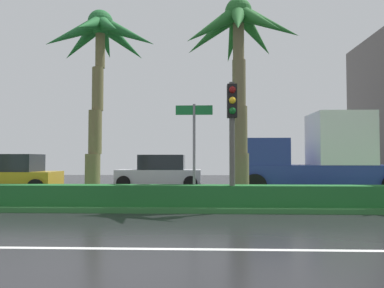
# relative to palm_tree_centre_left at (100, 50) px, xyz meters

# --- Properties ---
(ground_plane) EXTENTS (90.00, 42.00, 0.10)m
(ground_plane) POSITION_rel_palm_tree_centre_left_xyz_m (2.40, 0.30, -5.47)
(ground_plane) COLOR black
(near_lane_divider_stripe) EXTENTS (81.00, 0.14, 0.01)m
(near_lane_divider_stripe) POSITION_rel_palm_tree_centre_left_xyz_m (2.40, -6.70, -5.41)
(near_lane_divider_stripe) COLOR white
(near_lane_divider_stripe) RESTS_ON ground_plane
(median_strip) EXTENTS (85.50, 4.00, 0.15)m
(median_strip) POSITION_rel_palm_tree_centre_left_xyz_m (2.40, -0.70, -5.34)
(median_strip) COLOR #2D6B33
(median_strip) RESTS_ON ground_plane
(median_hedge) EXTENTS (76.50, 0.70, 0.60)m
(median_hedge) POSITION_rel_palm_tree_centre_left_xyz_m (2.40, -2.10, -4.97)
(median_hedge) COLOR #1E6028
(median_hedge) RESTS_ON median_strip
(palm_tree_centre_left) EXTENTS (4.01, 4.08, 6.71)m
(palm_tree_centre_left) POSITION_rel_palm_tree_centre_left_xyz_m (0.00, 0.00, 0.00)
(palm_tree_centre_left) COLOR brown
(palm_tree_centre_left) RESTS_ON median_strip
(palm_tree_centre) EXTENTS (4.12, 4.02, 6.78)m
(palm_tree_centre) POSITION_rel_palm_tree_centre_left_xyz_m (4.90, -0.65, -0.12)
(palm_tree_centre) COLOR brown
(palm_tree_centre) RESTS_ON median_strip
(traffic_signal_median_right) EXTENTS (0.28, 0.43, 3.59)m
(traffic_signal_median_right) POSITION_rel_palm_tree_centre_left_xyz_m (4.52, -2.31, -2.80)
(traffic_signal_median_right) COLOR #4C4C47
(traffic_signal_median_right) RESTS_ON median_strip
(street_name_sign) EXTENTS (1.10, 0.08, 3.00)m
(street_name_sign) POSITION_rel_palm_tree_centre_left_xyz_m (3.42, -2.01, -3.34)
(street_name_sign) COLOR slate
(street_name_sign) RESTS_ON median_strip
(car_in_traffic_leading) EXTENTS (4.30, 2.02, 1.72)m
(car_in_traffic_leading) POSITION_rel_palm_tree_centre_left_xyz_m (-4.89, 3.09, -4.59)
(car_in_traffic_leading) COLOR #B28C1E
(car_in_traffic_leading) RESTS_ON ground_plane
(car_in_traffic_second) EXTENTS (4.30, 2.02, 1.72)m
(car_in_traffic_second) POSITION_rel_palm_tree_centre_left_xyz_m (1.42, 6.07, -4.59)
(car_in_traffic_second) COLOR silver
(car_in_traffic_second) RESTS_ON ground_plane
(box_truck_lead) EXTENTS (6.40, 2.64, 3.46)m
(box_truck_lead) POSITION_rel_palm_tree_centre_left_xyz_m (8.49, 3.01, -3.87)
(box_truck_lead) COLOR navy
(box_truck_lead) RESTS_ON ground_plane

